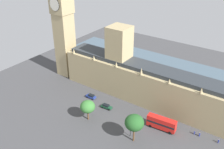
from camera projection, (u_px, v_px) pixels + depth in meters
name	position (u px, v px, depth m)	size (l,w,h in m)	color
ground_plane	(143.00, 102.00, 108.44)	(146.97, 146.97, 0.00)	#424244
river_thames	(175.00, 72.00, 131.70)	(33.55, 132.27, 0.25)	#475B6B
parliament_building	(143.00, 80.00, 106.66)	(11.88, 76.97, 29.54)	tan
clock_tower	(63.00, 20.00, 118.27)	(8.32, 8.32, 52.75)	tan
car_blue_midblock	(91.00, 96.00, 110.58)	(2.02, 4.44, 1.74)	navy
car_dark_green_opposite_hall	(106.00, 106.00, 104.03)	(2.13, 4.68, 1.74)	#19472D
double_decker_bus_kerbside	(161.00, 123.00, 92.13)	(3.41, 10.67, 4.75)	red
pedestrian_near_tower	(194.00, 133.00, 90.52)	(0.63, 0.65, 1.54)	navy
pedestrian_trailing	(199.00, 135.00, 89.58)	(0.67, 0.60, 1.64)	navy
pedestrian_by_river_gate	(218.00, 141.00, 86.79)	(0.65, 0.65, 1.56)	navy
plane_tree_under_trees	(134.00, 123.00, 84.38)	(6.40, 6.40, 10.40)	brown
plane_tree_corner	(88.00, 107.00, 95.50)	(5.57, 5.57, 8.16)	brown
street_lamp_leading	(131.00, 126.00, 88.11)	(0.56, 0.56, 5.89)	black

